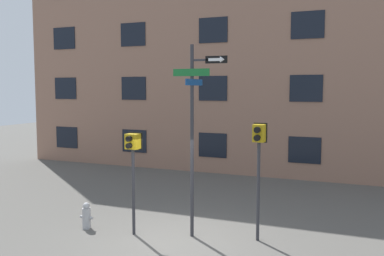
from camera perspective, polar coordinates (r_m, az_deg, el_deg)
The scene contains 6 objects.
ground_plane at distance 10.90m, azimuth -2.74°, elevation -15.01°, with size 60.00×60.00×0.00m, color #595651.
building_facade at distance 18.79m, azimuth 9.07°, elevation 12.96°, with size 24.00×0.64×12.61m.
street_sign_pole at distance 10.68m, azimuth 0.34°, elevation 0.42°, with size 1.40×1.07×4.86m.
pedestrian_signal_left at distance 11.04m, azimuth -7.90°, elevation -3.51°, with size 0.40×0.40×2.66m.
pedestrian_signal_right at distance 10.59m, azimuth 8.89°, elevation -2.91°, with size 0.34×0.40×2.94m.
fire_hydrant at distance 12.14m, azimuth -13.89°, elevation -11.31°, with size 0.38×0.22×0.71m.
Camera 1 is at (4.37, -9.24, 3.78)m, focal length 40.00 mm.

